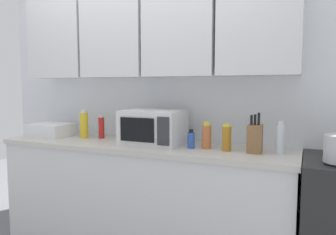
{
  "coord_description": "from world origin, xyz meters",
  "views": [
    {
      "loc": [
        1.26,
        -2.62,
        1.37
      ],
      "look_at": [
        0.22,
        -0.25,
        1.12
      ],
      "focal_mm": 34.33,
      "sensor_mm": 36.0,
      "label": 1
    }
  ],
  "objects_px": {
    "dish_rack": "(51,130)",
    "knife_block": "(255,138)",
    "microwave": "(153,127)",
    "bottle_red_sauce": "(101,127)",
    "bottle_amber_vinegar": "(227,138)",
    "bottle_blue_cleaner": "(191,140)",
    "bottle_clear_tall": "(280,139)",
    "bottle_soy_dark": "(127,126)",
    "bottle_yellow_mustard": "(84,124)",
    "bottle_spice_jar": "(207,136)"
  },
  "relations": [
    {
      "from": "dish_rack",
      "to": "bottle_yellow_mustard",
      "type": "relative_size",
      "value": 1.46
    },
    {
      "from": "knife_block",
      "to": "bottle_blue_cleaner",
      "type": "bearing_deg",
      "value": -177.46
    },
    {
      "from": "microwave",
      "to": "bottle_spice_jar",
      "type": "distance_m",
      "value": 0.45
    },
    {
      "from": "microwave",
      "to": "bottle_clear_tall",
      "type": "height_order",
      "value": "microwave"
    },
    {
      "from": "microwave",
      "to": "bottle_yellow_mustard",
      "type": "relative_size",
      "value": 1.85
    },
    {
      "from": "microwave",
      "to": "bottle_red_sauce",
      "type": "bearing_deg",
      "value": 171.25
    },
    {
      "from": "knife_block",
      "to": "bottle_yellow_mustard",
      "type": "bearing_deg",
      "value": 178.0
    },
    {
      "from": "bottle_soy_dark",
      "to": "knife_block",
      "type": "bearing_deg",
      "value": -10.14
    },
    {
      "from": "microwave",
      "to": "dish_rack",
      "type": "xyz_separation_m",
      "value": [
        -1.08,
        -0.0,
        -0.08
      ]
    },
    {
      "from": "dish_rack",
      "to": "bottle_spice_jar",
      "type": "relative_size",
      "value": 1.86
    },
    {
      "from": "bottle_red_sauce",
      "to": "bottle_soy_dark",
      "type": "distance_m",
      "value": 0.23
    },
    {
      "from": "bottle_spice_jar",
      "to": "bottle_red_sauce",
      "type": "bearing_deg",
      "value": 175.25
    },
    {
      "from": "microwave",
      "to": "knife_block",
      "type": "distance_m",
      "value": 0.81
    },
    {
      "from": "bottle_soy_dark",
      "to": "bottle_yellow_mustard",
      "type": "xyz_separation_m",
      "value": [
        -0.36,
        -0.16,
        0.01
      ]
    },
    {
      "from": "microwave",
      "to": "knife_block",
      "type": "relative_size",
      "value": 1.67
    },
    {
      "from": "dish_rack",
      "to": "bottle_clear_tall",
      "type": "relative_size",
      "value": 1.63
    },
    {
      "from": "bottle_soy_dark",
      "to": "bottle_red_sauce",
      "type": "bearing_deg",
      "value": -150.29
    },
    {
      "from": "dish_rack",
      "to": "bottle_yellow_mustard",
      "type": "xyz_separation_m",
      "value": [
        0.36,
        0.05,
        0.06
      ]
    },
    {
      "from": "bottle_spice_jar",
      "to": "bottle_blue_cleaner",
      "type": "distance_m",
      "value": 0.12
    },
    {
      "from": "knife_block",
      "to": "bottle_soy_dark",
      "type": "relative_size",
      "value": 1.21
    },
    {
      "from": "bottle_red_sauce",
      "to": "bottle_spice_jar",
      "type": "bearing_deg",
      "value": -4.75
    },
    {
      "from": "bottle_clear_tall",
      "to": "bottle_soy_dark",
      "type": "distance_m",
      "value": 1.36
    },
    {
      "from": "bottle_clear_tall",
      "to": "bottle_red_sauce",
      "type": "bearing_deg",
      "value": 177.48
    },
    {
      "from": "bottle_amber_vinegar",
      "to": "dish_rack",
      "type": "bearing_deg",
      "value": 179.42
    },
    {
      "from": "bottle_amber_vinegar",
      "to": "bottle_red_sauce",
      "type": "bearing_deg",
      "value": 174.84
    },
    {
      "from": "bottle_clear_tall",
      "to": "bottle_yellow_mustard",
      "type": "xyz_separation_m",
      "value": [
        -1.71,
        0.02,
        0.02
      ]
    },
    {
      "from": "dish_rack",
      "to": "knife_block",
      "type": "height_order",
      "value": "knife_block"
    },
    {
      "from": "bottle_clear_tall",
      "to": "bottle_spice_jar",
      "type": "xyz_separation_m",
      "value": [
        -0.53,
        -0.02,
        -0.01
      ]
    },
    {
      "from": "dish_rack",
      "to": "microwave",
      "type": "bearing_deg",
      "value": 0.1
    },
    {
      "from": "bottle_yellow_mustard",
      "to": "microwave",
      "type": "bearing_deg",
      "value": -3.47
    },
    {
      "from": "bottle_soy_dark",
      "to": "bottle_amber_vinegar",
      "type": "xyz_separation_m",
      "value": [
        0.98,
        -0.22,
        -0.02
      ]
    },
    {
      "from": "knife_block",
      "to": "bottle_yellow_mustard",
      "type": "height_order",
      "value": "knife_block"
    },
    {
      "from": "microwave",
      "to": "bottle_red_sauce",
      "type": "distance_m",
      "value": 0.58
    },
    {
      "from": "knife_block",
      "to": "bottle_clear_tall",
      "type": "distance_m",
      "value": 0.17
    },
    {
      "from": "microwave",
      "to": "knife_block",
      "type": "xyz_separation_m",
      "value": [
        0.81,
        -0.01,
        -0.04
      ]
    },
    {
      "from": "microwave",
      "to": "bottle_yellow_mustard",
      "type": "height_order",
      "value": "microwave"
    },
    {
      "from": "bottle_amber_vinegar",
      "to": "knife_block",
      "type": "bearing_deg",
      "value": 2.74
    },
    {
      "from": "bottle_soy_dark",
      "to": "bottle_yellow_mustard",
      "type": "relative_size",
      "value": 0.92
    },
    {
      "from": "microwave",
      "to": "bottle_blue_cleaner",
      "type": "distance_m",
      "value": 0.35
    },
    {
      "from": "bottle_clear_tall",
      "to": "dish_rack",
      "type": "bearing_deg",
      "value": -179.41
    },
    {
      "from": "bottle_amber_vinegar",
      "to": "bottle_clear_tall",
      "type": "bearing_deg",
      "value": 5.92
    },
    {
      "from": "knife_block",
      "to": "bottle_red_sauce",
      "type": "distance_m",
      "value": 1.38
    },
    {
      "from": "bottle_soy_dark",
      "to": "microwave",
      "type": "bearing_deg",
      "value": -28.68
    },
    {
      "from": "knife_block",
      "to": "bottle_amber_vinegar",
      "type": "relative_size",
      "value": 1.45
    },
    {
      "from": "dish_rack",
      "to": "bottle_amber_vinegar",
      "type": "distance_m",
      "value": 1.7
    },
    {
      "from": "microwave",
      "to": "bottle_clear_tall",
      "type": "relative_size",
      "value": 2.06
    },
    {
      "from": "bottle_clear_tall",
      "to": "bottle_amber_vinegar",
      "type": "height_order",
      "value": "bottle_clear_tall"
    },
    {
      "from": "knife_block",
      "to": "bottle_red_sauce",
      "type": "relative_size",
      "value": 1.32
    },
    {
      "from": "bottle_spice_jar",
      "to": "bottle_amber_vinegar",
      "type": "height_order",
      "value": "bottle_spice_jar"
    },
    {
      "from": "bottle_spice_jar",
      "to": "microwave",
      "type": "bearing_deg",
      "value": -179.65
    }
  ]
}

